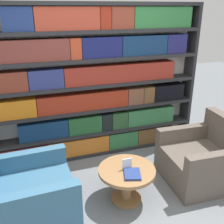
# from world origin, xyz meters

# --- Properties ---
(ground_plane) EXTENTS (14.00, 14.00, 0.00)m
(ground_plane) POSITION_xyz_m (0.00, 0.00, 0.00)
(ground_plane) COLOR slate
(bookshelf) EXTENTS (3.11, 0.30, 2.24)m
(bookshelf) POSITION_xyz_m (-0.01, 1.49, 1.11)
(bookshelf) COLOR silver
(bookshelf) RESTS_ON ground_plane
(armchair_left) EXTENTS (0.92, 0.90, 0.84)m
(armchair_left) POSITION_xyz_m (-1.13, 0.34, 0.29)
(armchair_left) COLOR #386684
(armchair_left) RESTS_ON ground_plane
(armchair_right) EXTENTS (0.94, 0.91, 0.84)m
(armchair_right) POSITION_xyz_m (1.09, 0.34, 0.29)
(armchair_right) COLOR brown
(armchair_right) RESTS_ON ground_plane
(coffee_table) EXTENTS (0.67, 0.67, 0.43)m
(coffee_table) POSITION_xyz_m (-0.02, 0.28, 0.31)
(coffee_table) COLOR olive
(coffee_table) RESTS_ON ground_plane
(table_sign) EXTENTS (0.11, 0.06, 0.14)m
(table_sign) POSITION_xyz_m (-0.02, 0.28, 0.49)
(table_sign) COLOR black
(table_sign) RESTS_ON coffee_table
(stray_book) EXTENTS (0.24, 0.26, 0.03)m
(stray_book) POSITION_xyz_m (-0.01, 0.15, 0.44)
(stray_book) COLOR navy
(stray_book) RESTS_ON coffee_table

